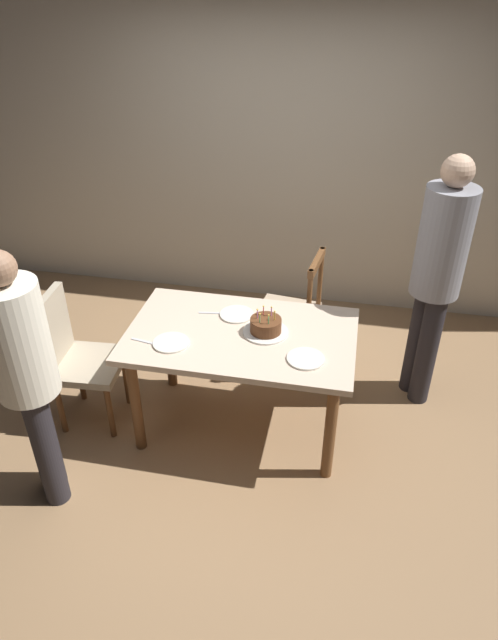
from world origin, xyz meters
TOP-DOWN VIEW (x-y plane):
  - ground at (0.00, 0.00)m, footprint 6.40×6.40m
  - back_wall at (0.00, 1.85)m, footprint 6.40×0.10m
  - dining_table at (0.00, 0.00)m, footprint 1.41×0.87m
  - birthday_cake at (0.15, 0.03)m, footprint 0.28×0.28m
  - plate_near_celebrant at (-0.39, -0.19)m, footprint 0.22×0.22m
  - plate_far_side at (-0.07, 0.19)m, footprint 0.22×0.22m
  - plate_near_guest at (0.42, -0.19)m, footprint 0.22×0.22m
  - fork_near_celebrant at (-0.55, -0.21)m, footprint 0.18×0.05m
  - fork_far_side at (-0.23, 0.18)m, footprint 0.18×0.04m
  - chair_spindle_back at (0.22, 0.75)m, footprint 0.49×0.49m
  - chair_upholstered at (-1.09, -0.12)m, footprint 0.47×0.47m
  - person_celebrant at (-0.98, -0.77)m, footprint 0.32×0.32m
  - person_guest at (1.17, 0.58)m, footprint 0.32×0.32m

SIDE VIEW (x-z plane):
  - ground at x=0.00m, z-range 0.00..0.00m
  - chair_spindle_back at x=0.22m, z-range -0.02..0.93m
  - chair_upholstered at x=-1.09m, z-range 0.06..1.01m
  - dining_table at x=0.00m, z-range 0.27..1.03m
  - fork_near_celebrant at x=-0.55m, z-range 0.76..0.77m
  - fork_far_side at x=-0.23m, z-range 0.76..0.77m
  - plate_near_celebrant at x=-0.39m, z-range 0.76..0.77m
  - plate_far_side at x=-0.07m, z-range 0.76..0.77m
  - plate_near_guest at x=0.42m, z-range 0.76..0.77m
  - birthday_cake at x=0.15m, z-range 0.72..0.89m
  - person_celebrant at x=-0.98m, z-range 0.11..1.69m
  - person_guest at x=1.17m, z-range 0.13..1.89m
  - back_wall at x=0.00m, z-range 0.00..2.60m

